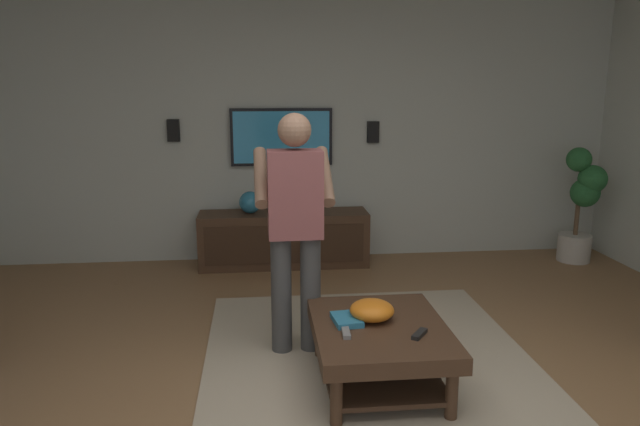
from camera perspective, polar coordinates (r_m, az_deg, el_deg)
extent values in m
cube|color=#B2B7AD|center=(6.19, -1.32, 8.13)|extent=(0.10, 6.63, 2.72)
cube|color=tan|center=(3.99, 5.07, -14.74)|extent=(2.78, 2.19, 0.01)
cube|color=#422B1C|center=(3.67, 5.78, -11.36)|extent=(1.00, 0.80, 0.10)
cylinder|color=#422B1C|center=(4.19, 8.91, -11.29)|extent=(0.07, 0.07, 0.30)
cylinder|color=#422B1C|center=(4.08, 0.01, -11.80)|extent=(0.07, 0.07, 0.30)
cylinder|color=#422B1C|center=(3.47, 12.57, -16.75)|extent=(0.07, 0.07, 0.30)
cylinder|color=#422B1C|center=(3.34, 1.57, -17.69)|extent=(0.07, 0.07, 0.30)
cube|color=#382417|center=(3.78, 5.70, -14.83)|extent=(0.88, 0.68, 0.03)
cube|color=#422B1C|center=(6.03, -3.51, -2.50)|extent=(0.44, 1.70, 0.55)
cube|color=#352216|center=(5.81, -3.41, -3.07)|extent=(0.01, 1.56, 0.39)
cube|color=black|center=(6.09, -3.73, 7.32)|extent=(0.05, 1.04, 0.58)
cube|color=#3392C9|center=(6.07, -3.72, 7.30)|extent=(0.01, 0.98, 0.52)
cylinder|color=#3F3F3F|center=(4.09, -0.92, -7.82)|extent=(0.14, 0.14, 0.82)
cylinder|color=#3F3F3F|center=(4.08, -3.74, -7.92)|extent=(0.14, 0.14, 0.82)
cube|color=#8C4C4C|center=(3.90, -2.42, 1.83)|extent=(0.22, 0.36, 0.58)
sphere|color=#997056|center=(3.84, -2.48, 8.00)|extent=(0.22, 0.22, 0.22)
cylinder|color=#997056|center=(4.08, 0.46, 3.60)|extent=(0.48, 0.10, 0.37)
cylinder|color=#997056|center=(4.05, -5.74, 3.47)|extent=(0.48, 0.10, 0.37)
cube|color=white|center=(4.27, -2.81, 2.63)|extent=(0.04, 0.05, 0.16)
cylinder|color=#B7B2A8|center=(6.74, 23.29, -3.08)|extent=(0.33, 0.33, 0.28)
cylinder|color=brown|center=(6.66, 23.56, 0.01)|extent=(0.05, 0.05, 0.46)
sphere|color=#235B2D|center=(6.52, 24.20, 1.80)|extent=(0.29, 0.29, 0.29)
sphere|color=#235B2D|center=(6.47, 23.70, 4.74)|extent=(0.25, 0.25, 0.25)
sphere|color=#235B2D|center=(6.49, 24.80, 2.99)|extent=(0.28, 0.28, 0.28)
ellipsoid|color=orange|center=(3.69, 5.03, -9.32)|extent=(0.27, 0.27, 0.12)
cube|color=white|center=(3.64, 2.95, -10.47)|extent=(0.07, 0.16, 0.02)
cube|color=black|center=(3.52, 9.56, -11.43)|extent=(0.15, 0.12, 0.02)
cube|color=slate|center=(3.49, 2.52, -11.45)|extent=(0.15, 0.05, 0.02)
cube|color=teal|center=(3.66, 2.59, -10.23)|extent=(0.24, 0.18, 0.04)
sphere|color=teal|center=(5.94, -6.75, 1.03)|extent=(0.22, 0.22, 0.22)
cube|color=black|center=(6.21, 5.14, 7.78)|extent=(0.06, 0.12, 0.22)
cube|color=black|center=(6.15, -13.95, 7.73)|extent=(0.06, 0.12, 0.22)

